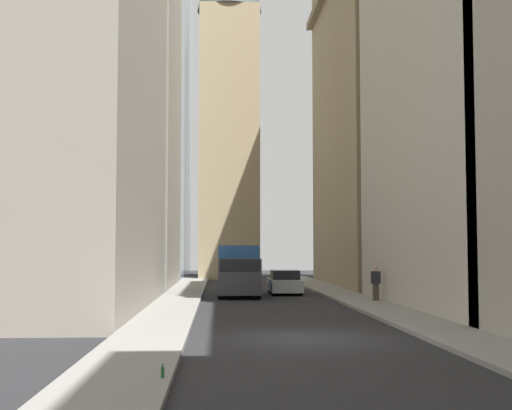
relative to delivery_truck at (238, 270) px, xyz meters
name	(u,v)px	position (x,y,z in m)	size (l,w,h in m)	color
ground_plane	(303,338)	(-18.47, -1.40, -1.46)	(135.00, 135.00, 0.00)	#262628
sidewalk_right	(150,337)	(-18.47, 3.10, -1.39)	(90.00, 2.20, 0.14)	gray
sidewalk_left	(452,335)	(-18.47, -5.90, -1.39)	(90.00, 2.20, 0.14)	gray
building_left_far	(398,109)	(10.52, -11.99, 11.47)	(18.99, 10.50, 25.84)	#9E8966
building_right_far	(106,55)	(10.02, 9.20, 15.05)	(14.21, 10.50, 33.00)	gray
church_spire	(229,52)	(24.00, 0.18, 19.47)	(5.95, 5.95, 40.03)	#9E8966
delivery_truck	(238,270)	(0.00, 0.00, 0.00)	(6.46, 2.25, 2.84)	#285699
sedan_silver	(285,283)	(1.85, -2.80, -0.80)	(4.30, 1.78, 1.42)	#B7BABF
pedestrian	(376,282)	(-5.54, -6.55, -0.40)	(0.26, 0.44, 1.68)	#473D33
discarded_bottle	(162,372)	(-25.47, 2.17, -1.21)	(0.07, 0.07, 0.27)	#236033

